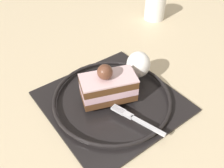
% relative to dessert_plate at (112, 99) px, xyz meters
% --- Properties ---
extents(ground_plane, '(2.40, 2.40, 0.00)m').
position_rel_dessert_plate_xyz_m(ground_plane, '(0.03, 0.02, -0.01)').
color(ground_plane, beige).
extents(dessert_plate, '(0.27, 0.27, 0.02)m').
position_rel_dessert_plate_xyz_m(dessert_plate, '(0.00, 0.00, 0.00)').
color(dessert_plate, black).
rests_on(dessert_plate, ground_plane).
extents(cake_slice, '(0.07, 0.11, 0.07)m').
position_rel_dessert_plate_xyz_m(cake_slice, '(0.00, 0.01, 0.03)').
color(cake_slice, brown).
rests_on(cake_slice, dessert_plate).
extents(whipped_cream_dollop, '(0.05, 0.05, 0.05)m').
position_rel_dessert_plate_xyz_m(whipped_cream_dollop, '(0.03, -0.07, 0.04)').
color(whipped_cream_dollop, white).
rests_on(whipped_cream_dollop, dessert_plate).
extents(fork, '(0.10, 0.05, 0.00)m').
position_rel_dessert_plate_xyz_m(fork, '(-0.07, -0.01, 0.01)').
color(fork, silver).
rests_on(fork, dessert_plate).
extents(drink_glass_near, '(0.06, 0.06, 0.07)m').
position_rel_dessert_plate_xyz_m(drink_glass_near, '(0.24, -0.27, 0.03)').
color(drink_glass_near, white).
rests_on(drink_glass_near, ground_plane).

